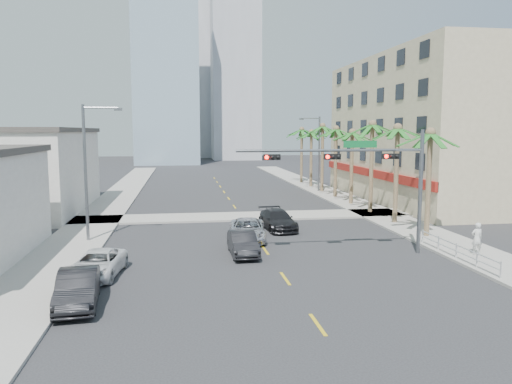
{
  "coord_description": "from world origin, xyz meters",
  "views": [
    {
      "loc": [
        -5.0,
        -19.61,
        7.3
      ],
      "look_at": [
        -0.41,
        11.08,
        3.5
      ],
      "focal_mm": 35.0,
      "sensor_mm": 36.0,
      "label": 1
    }
  ],
  "objects_px": {
    "traffic_signal_mast": "(370,170)",
    "car_parked_mid": "(78,288)",
    "pedestrian": "(477,238)",
    "car_parked_far": "(97,264)",
    "car_lane_center": "(247,230)",
    "car_lane_right": "(278,220)",
    "car_lane_left": "(243,243)"
  },
  "relations": [
    {
      "from": "car_lane_center",
      "to": "car_lane_right",
      "type": "distance_m",
      "value": 4.39
    },
    {
      "from": "traffic_signal_mast",
      "to": "car_lane_right",
      "type": "xyz_separation_m",
      "value": [
        -3.78,
        8.4,
        -4.33
      ]
    },
    {
      "from": "car_lane_center",
      "to": "traffic_signal_mast",
      "type": "bearing_deg",
      "value": -29.97
    },
    {
      "from": "car_lane_left",
      "to": "pedestrian",
      "type": "distance_m",
      "value": 13.68
    },
    {
      "from": "car_parked_far",
      "to": "car_lane_left",
      "type": "bearing_deg",
      "value": 30.4
    },
    {
      "from": "car_lane_center",
      "to": "car_lane_right",
      "type": "bearing_deg",
      "value": 58.85
    },
    {
      "from": "pedestrian",
      "to": "traffic_signal_mast",
      "type": "bearing_deg",
      "value": -11.98
    },
    {
      "from": "traffic_signal_mast",
      "to": "car_parked_mid",
      "type": "height_order",
      "value": "traffic_signal_mast"
    },
    {
      "from": "pedestrian",
      "to": "car_parked_mid",
      "type": "bearing_deg",
      "value": 13.36
    },
    {
      "from": "car_lane_right",
      "to": "pedestrian",
      "type": "bearing_deg",
      "value": -49.49
    },
    {
      "from": "car_lane_left",
      "to": "car_lane_center",
      "type": "distance_m",
      "value": 3.91
    },
    {
      "from": "car_parked_mid",
      "to": "car_lane_left",
      "type": "xyz_separation_m",
      "value": [
        7.9,
        7.6,
        -0.05
      ]
    },
    {
      "from": "car_lane_center",
      "to": "pedestrian",
      "type": "height_order",
      "value": "pedestrian"
    },
    {
      "from": "car_parked_far",
      "to": "car_lane_center",
      "type": "distance_m",
      "value": 11.16
    },
    {
      "from": "traffic_signal_mast",
      "to": "car_parked_mid",
      "type": "xyz_separation_m",
      "value": [
        -15.18,
        -6.46,
        -4.31
      ]
    },
    {
      "from": "car_lane_right",
      "to": "traffic_signal_mast",
      "type": "bearing_deg",
      "value": -71.06
    },
    {
      "from": "traffic_signal_mast",
      "to": "car_parked_mid",
      "type": "bearing_deg",
      "value": -156.94
    },
    {
      "from": "car_parked_far",
      "to": "car_lane_right",
      "type": "distance_m",
      "value": 15.49
    },
    {
      "from": "car_lane_right",
      "to": "pedestrian",
      "type": "height_order",
      "value": "pedestrian"
    },
    {
      "from": "traffic_signal_mast",
      "to": "pedestrian",
      "type": "height_order",
      "value": "traffic_signal_mast"
    },
    {
      "from": "car_lane_left",
      "to": "traffic_signal_mast",
      "type": "bearing_deg",
      "value": -9.94
    },
    {
      "from": "car_parked_mid",
      "to": "car_lane_center",
      "type": "relative_size",
      "value": 0.88
    },
    {
      "from": "car_parked_far",
      "to": "car_lane_center",
      "type": "height_order",
      "value": "car_lane_center"
    },
    {
      "from": "car_parked_far",
      "to": "car_lane_right",
      "type": "relative_size",
      "value": 0.94
    },
    {
      "from": "car_parked_mid",
      "to": "car_parked_far",
      "type": "bearing_deg",
      "value": 82.69
    },
    {
      "from": "traffic_signal_mast",
      "to": "car_lane_left",
      "type": "relative_size",
      "value": 2.62
    },
    {
      "from": "car_parked_mid",
      "to": "car_parked_far",
      "type": "height_order",
      "value": "car_parked_mid"
    },
    {
      "from": "car_lane_left",
      "to": "pedestrian",
      "type": "height_order",
      "value": "pedestrian"
    },
    {
      "from": "car_lane_center",
      "to": "car_lane_right",
      "type": "xyz_separation_m",
      "value": [
        2.73,
        3.44,
        0.01
      ]
    },
    {
      "from": "traffic_signal_mast",
      "to": "car_lane_left",
      "type": "bearing_deg",
      "value": 171.15
    },
    {
      "from": "car_parked_far",
      "to": "traffic_signal_mast",
      "type": "bearing_deg",
      "value": 15.51
    },
    {
      "from": "car_lane_center",
      "to": "car_lane_right",
      "type": "relative_size",
      "value": 1.03
    }
  ]
}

